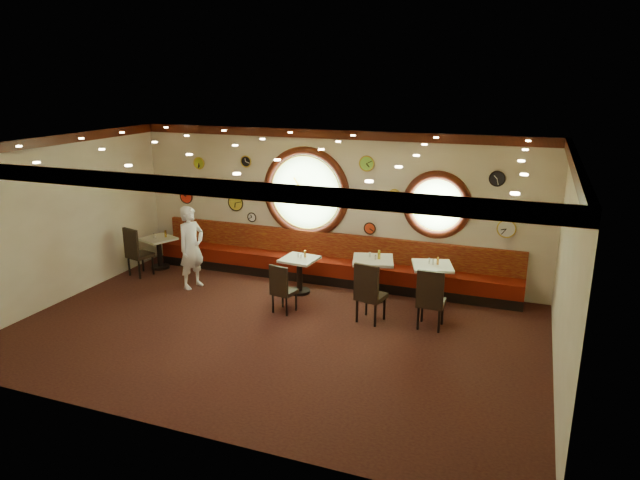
% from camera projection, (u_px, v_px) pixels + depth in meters
% --- Properties ---
extents(floor, '(9.00, 6.00, 0.00)m').
position_uv_depth(floor, '(273.00, 332.00, 9.83)').
color(floor, black).
rests_on(floor, ground).
extents(ceiling, '(9.00, 6.00, 0.02)m').
position_uv_depth(ceiling, '(269.00, 146.00, 8.94)').
color(ceiling, '#B27D32').
rests_on(ceiling, wall_back).
extents(wall_back, '(9.00, 0.02, 3.20)m').
position_uv_depth(wall_back, '(332.00, 206.00, 12.08)').
color(wall_back, beige).
rests_on(wall_back, floor).
extents(wall_front, '(9.00, 0.02, 3.20)m').
position_uv_depth(wall_front, '(161.00, 311.00, 6.69)').
color(wall_front, beige).
rests_on(wall_front, floor).
extents(wall_left, '(0.02, 6.00, 3.20)m').
position_uv_depth(wall_left, '(59.00, 220.00, 10.92)').
color(wall_left, beige).
rests_on(wall_left, floor).
extents(wall_right, '(0.02, 6.00, 3.20)m').
position_uv_depth(wall_right, '(566.00, 276.00, 7.85)').
color(wall_right, beige).
rests_on(wall_right, floor).
extents(molding_back, '(9.00, 0.10, 0.18)m').
position_uv_depth(molding_back, '(332.00, 134.00, 11.62)').
color(molding_back, '#3D140B').
rests_on(molding_back, wall_back).
extents(molding_front, '(9.00, 0.10, 0.18)m').
position_uv_depth(molding_front, '(153.00, 183.00, 6.32)').
color(molding_front, '#3D140B').
rests_on(molding_front, wall_back).
extents(molding_left, '(0.10, 6.00, 0.18)m').
position_uv_depth(molding_left, '(51.00, 141.00, 10.49)').
color(molding_left, '#3D140B').
rests_on(molding_left, wall_back).
extents(molding_right, '(0.10, 6.00, 0.18)m').
position_uv_depth(molding_right, '(576.00, 167.00, 7.45)').
color(molding_right, '#3D140B').
rests_on(molding_right, wall_back).
extents(banquette_base, '(8.00, 0.55, 0.20)m').
position_uv_depth(banquette_base, '(327.00, 277.00, 12.25)').
color(banquette_base, black).
rests_on(banquette_base, floor).
extents(banquette_seat, '(8.00, 0.55, 0.30)m').
position_uv_depth(banquette_seat, '(328.00, 266.00, 12.18)').
color(banquette_seat, '#5D1007').
rests_on(banquette_seat, banquette_base).
extents(banquette_back, '(8.00, 0.10, 0.55)m').
position_uv_depth(banquette_back, '(331.00, 245.00, 12.26)').
color(banquette_back, '#63070D').
rests_on(banquette_back, wall_back).
extents(porthole_left_glass, '(1.66, 0.02, 1.66)m').
position_uv_depth(porthole_left_glass, '(306.00, 193.00, 12.21)').
color(porthole_left_glass, '#97D27E').
rests_on(porthole_left_glass, wall_back).
extents(porthole_left_frame, '(1.98, 0.18, 1.98)m').
position_uv_depth(porthole_left_frame, '(306.00, 193.00, 12.20)').
color(porthole_left_frame, '#3D140B').
rests_on(porthole_left_frame, wall_back).
extents(porthole_left_ring, '(1.61, 0.03, 1.61)m').
position_uv_depth(porthole_left_ring, '(305.00, 193.00, 12.17)').
color(porthole_left_ring, gold).
rests_on(porthole_left_ring, wall_back).
extents(porthole_right_glass, '(1.10, 0.02, 1.10)m').
position_uv_depth(porthole_right_glass, '(437.00, 205.00, 11.27)').
color(porthole_right_glass, '#97D27E').
rests_on(porthole_right_glass, wall_back).
extents(porthole_right_frame, '(1.38, 0.18, 1.38)m').
position_uv_depth(porthole_right_frame, '(437.00, 205.00, 11.26)').
color(porthole_right_frame, '#3D140B').
rests_on(porthole_right_frame, wall_back).
extents(porthole_right_ring, '(1.09, 0.03, 1.09)m').
position_uv_depth(porthole_right_ring, '(436.00, 205.00, 11.23)').
color(porthole_right_ring, gold).
rests_on(porthole_right_ring, wall_back).
extents(wall_clock_0, '(0.20, 0.03, 0.20)m').
position_uv_depth(wall_clock_0, '(252.00, 217.00, 12.80)').
color(wall_clock_0, white).
rests_on(wall_clock_0, wall_back).
extents(wall_clock_1, '(0.22, 0.03, 0.22)m').
position_uv_depth(wall_clock_1, '(395.00, 195.00, 11.49)').
color(wall_clock_1, '#E9D24D').
rests_on(wall_clock_1, wall_back).
extents(wall_clock_2, '(0.26, 0.03, 0.26)m').
position_uv_depth(wall_clock_2, '(199.00, 163.00, 12.93)').
color(wall_clock_2, '#AAC427').
rests_on(wall_clock_2, wall_back).
extents(wall_clock_3, '(0.34, 0.03, 0.34)m').
position_uv_depth(wall_clock_3, '(506.00, 229.00, 10.88)').
color(wall_clock_3, white).
rests_on(wall_clock_3, wall_back).
extents(wall_clock_4, '(0.24, 0.03, 0.24)m').
position_uv_depth(wall_clock_4, '(370.00, 228.00, 11.87)').
color(wall_clock_4, red).
rests_on(wall_clock_4, wall_back).
extents(wall_clock_5, '(0.36, 0.03, 0.36)m').
position_uv_depth(wall_clock_5, '(236.00, 203.00, 12.86)').
color(wall_clock_5, gold).
rests_on(wall_clock_5, wall_back).
extents(wall_clock_6, '(0.30, 0.03, 0.30)m').
position_uv_depth(wall_clock_6, '(367.00, 164.00, 11.53)').
color(wall_clock_6, '#8DD943').
rests_on(wall_clock_6, wall_back).
extents(wall_clock_7, '(0.24, 0.03, 0.24)m').
position_uv_depth(wall_clock_7, '(246.00, 161.00, 12.49)').
color(wall_clock_7, black).
rests_on(wall_clock_7, wall_back).
extents(wall_clock_8, '(0.32, 0.03, 0.32)m').
position_uv_depth(wall_clock_8, '(186.00, 196.00, 13.29)').
color(wall_clock_8, red).
rests_on(wall_clock_8, wall_back).
extents(wall_clock_9, '(0.28, 0.03, 0.28)m').
position_uv_depth(wall_clock_9, '(497.00, 179.00, 10.70)').
color(wall_clock_9, black).
rests_on(wall_clock_9, wall_back).
extents(table_a, '(0.85, 0.85, 0.72)m').
position_uv_depth(table_a, '(159.00, 249.00, 13.00)').
color(table_a, black).
rests_on(table_a, floor).
extents(table_b, '(0.73, 0.73, 0.74)m').
position_uv_depth(table_b, '(299.00, 271.00, 11.50)').
color(table_b, black).
rests_on(table_b, floor).
extents(table_c, '(0.95, 0.95, 0.85)m').
position_uv_depth(table_c, '(373.00, 274.00, 11.12)').
color(table_c, black).
rests_on(table_c, floor).
extents(table_d, '(0.91, 0.91, 0.81)m').
position_uv_depth(table_d, '(432.00, 279.00, 10.91)').
color(table_d, black).
rests_on(table_d, floor).
extents(chair_a, '(0.57, 0.57, 0.68)m').
position_uv_depth(chair_a, '(136.00, 249.00, 12.41)').
color(chair_a, black).
rests_on(chair_a, floor).
extents(chair_b, '(0.46, 0.46, 0.58)m').
position_uv_depth(chair_b, '(282.00, 286.00, 10.48)').
color(chair_b, black).
rests_on(chair_b, floor).
extents(chair_c, '(0.55, 0.55, 0.69)m').
position_uv_depth(chair_c, '(369.00, 289.00, 10.04)').
color(chair_c, black).
rests_on(chair_c, floor).
extents(chair_d, '(0.46, 0.46, 0.68)m').
position_uv_depth(chair_d, '(431.00, 296.00, 9.78)').
color(chair_d, black).
rests_on(chair_d, floor).
extents(condiment_a_salt, '(0.04, 0.04, 0.10)m').
position_uv_depth(condiment_a_salt, '(154.00, 235.00, 12.95)').
color(condiment_a_salt, silver).
rests_on(condiment_a_salt, table_a).
extents(condiment_b_salt, '(0.03, 0.03, 0.10)m').
position_uv_depth(condiment_b_salt, '(298.00, 255.00, 11.46)').
color(condiment_b_salt, silver).
rests_on(condiment_b_salt, table_b).
extents(condiment_c_salt, '(0.04, 0.04, 0.10)m').
position_uv_depth(condiment_c_salt, '(370.00, 254.00, 11.13)').
color(condiment_c_salt, silver).
rests_on(condiment_c_salt, table_c).
extents(condiment_d_salt, '(0.04, 0.04, 0.11)m').
position_uv_depth(condiment_d_salt, '(429.00, 261.00, 10.88)').
color(condiment_d_salt, silver).
rests_on(condiment_d_salt, table_d).
extents(condiment_a_pepper, '(0.03, 0.03, 0.09)m').
position_uv_depth(condiment_a_pepper, '(155.00, 237.00, 12.85)').
color(condiment_a_pepper, silver).
rests_on(condiment_a_pepper, table_a).
extents(condiment_b_pepper, '(0.03, 0.03, 0.09)m').
position_uv_depth(condiment_b_pepper, '(301.00, 256.00, 11.39)').
color(condiment_b_pepper, silver).
rests_on(condiment_b_pepper, table_b).
extents(condiment_c_pepper, '(0.03, 0.03, 0.09)m').
position_uv_depth(condiment_c_pepper, '(375.00, 257.00, 10.98)').
color(condiment_c_pepper, silver).
rests_on(condiment_c_pepper, table_c).
extents(condiment_d_pepper, '(0.04, 0.04, 0.11)m').
position_uv_depth(condiment_d_pepper, '(433.00, 262.00, 10.80)').
color(condiment_d_pepper, silver).
rests_on(condiment_d_pepper, table_d).
extents(condiment_a_bottle, '(0.05, 0.05, 0.16)m').
position_uv_depth(condiment_a_bottle, '(166.00, 234.00, 12.97)').
color(condiment_a_bottle, gold).
rests_on(condiment_a_bottle, table_a).
extents(condiment_b_bottle, '(0.04, 0.04, 0.14)m').
position_uv_depth(condiment_b_bottle, '(305.00, 254.00, 11.46)').
color(condiment_b_bottle, gold).
rests_on(condiment_b_bottle, table_b).
extents(condiment_c_bottle, '(0.06, 0.06, 0.18)m').
position_uv_depth(condiment_c_bottle, '(379.00, 255.00, 11.00)').
color(condiment_c_bottle, gold).
rests_on(condiment_c_bottle, table_c).
extents(condiment_d_bottle, '(0.05, 0.05, 0.15)m').
position_uv_depth(condiment_d_bottle, '(438.00, 261.00, 10.81)').
color(condiment_d_bottle, orange).
rests_on(condiment_d_bottle, table_d).
extents(waiter, '(0.57, 0.72, 1.72)m').
position_uv_depth(waiter, '(191.00, 247.00, 11.72)').
color(waiter, white).
rests_on(waiter, floor).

